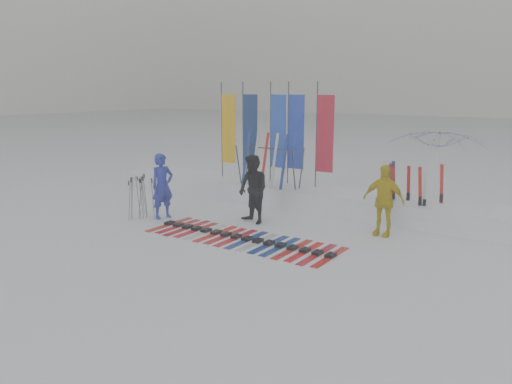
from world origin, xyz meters
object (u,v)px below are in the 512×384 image
Objects in this scene: tent_canopy at (434,171)px; ski_rack at (269,161)px; person_blue at (162,186)px; ski_row at (241,238)px; person_yellow at (383,200)px; person_black at (253,189)px.

tent_canopy is 1.37× the size of ski_rack.
person_blue is 0.37× the size of ski_row.
tent_canopy is 0.57× the size of ski_row.
person_yellow is at bearing -16.76° from ski_rack.
tent_canopy is at bearing 81.61° from person_yellow.
ski_rack is at bearing 112.09° from ski_row.
person_yellow is at bearing 32.02° from person_black.
ski_rack is at bearing -159.34° from tent_canopy.
ski_row is 2.41× the size of ski_rack.
person_blue reaches higher than ski_row.
person_black is 5.33m from tent_canopy.
person_blue is 7.77m from tent_canopy.
person_blue reaches higher than person_yellow.
person_blue is at bearing -139.81° from person_black.
tent_canopy is at bearing 58.95° from ski_row.
ski_rack is (-0.79, 2.06, 0.46)m from person_black.
person_yellow is (5.72, 1.80, -0.03)m from person_blue.
ski_row is at bearing -121.05° from tent_canopy.
ski_rack is at bearing -12.50° from person_blue.
ski_row is (-3.12, -5.19, -1.22)m from tent_canopy.
ski_rack reaches higher than person_yellow.
ski_rack is (-4.53, -1.71, 0.13)m from tent_canopy.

